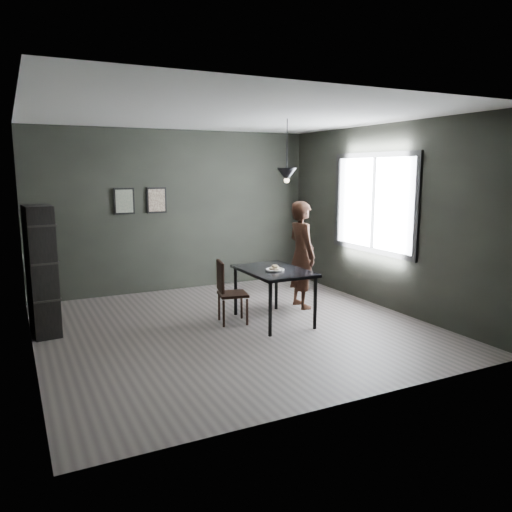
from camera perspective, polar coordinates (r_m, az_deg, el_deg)
name	(u,v)px	position (r m, az deg, el deg)	size (l,w,h in m)	color
ground	(235,327)	(6.86, -2.46, -8.13)	(5.00, 5.00, 0.00)	#3B3633
back_wall	(176,211)	(8.90, -9.13, 5.10)	(5.00, 0.10, 2.80)	black
ceiling	(233,115)	(6.56, -2.64, 15.82)	(5.00, 5.00, 0.02)	silver
window_assembly	(373,203)	(8.03, 13.27, 5.90)	(0.04, 1.96, 1.56)	white
cafe_table	(274,275)	(6.94, 2.03, -2.17)	(0.80, 1.20, 0.75)	black
white_plate	(275,270)	(6.84, 2.18, -1.63)	(0.23, 0.23, 0.01)	silver
donut_pile	(275,268)	(6.84, 2.19, -1.37)	(0.16, 0.16, 0.07)	beige
woman	(302,255)	(7.70, 5.25, 0.15)	(0.60, 0.40, 1.65)	black
wood_chair	(227,288)	(6.91, -3.31, -3.67)	(0.45, 0.45, 0.88)	black
shelf_unit	(41,271)	(6.93, -23.31, -1.59)	(0.32, 0.56, 1.68)	black
pendant_lamp	(287,174)	(7.00, 3.53, 9.29)	(0.28, 0.28, 0.86)	black
framed_print_left	(124,201)	(8.63, -14.84, 6.08)	(0.34, 0.04, 0.44)	black
framed_print_right	(157,200)	(8.75, -11.29, 6.27)	(0.34, 0.04, 0.44)	black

